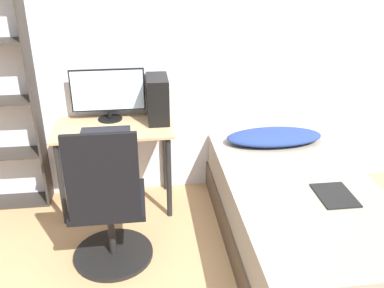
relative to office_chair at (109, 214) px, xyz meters
name	(u,v)px	position (x,y,z in m)	size (l,w,h in m)	color
wall_back	(144,54)	(0.30, 1.05, 0.84)	(8.00, 0.05, 2.50)	silver
desk	(115,141)	(0.02, 0.75, 0.20)	(0.94, 0.54, 0.74)	tan
office_chair	(109,214)	(0.00, 0.00, 0.00)	(0.57, 0.57, 1.07)	black
bed	(300,216)	(1.37, 0.03, -0.15)	(1.09, 1.99, 0.51)	#4C3D2D
pillow	(274,137)	(1.37, 0.76, 0.16)	(0.83, 0.36, 0.11)	navy
magazine	(335,195)	(1.53, -0.13, 0.11)	(0.24, 0.32, 0.01)	black
monitor	(108,93)	(-0.01, 0.91, 0.57)	(0.60, 0.20, 0.43)	black
keyboard	(106,131)	(-0.03, 0.64, 0.34)	(0.38, 0.13, 0.02)	black
pc_tower	(158,99)	(0.39, 0.84, 0.52)	(0.17, 0.33, 0.37)	black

